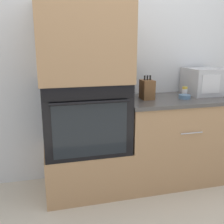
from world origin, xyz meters
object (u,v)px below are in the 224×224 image
at_px(bowl, 185,97).
at_px(condiment_jar_mid, 132,92).
at_px(condiment_jar_near, 185,92).
at_px(wall_oven, 85,116).
at_px(knife_block, 147,89).
at_px(microwave, 202,81).

bearing_deg(bowl, condiment_jar_mid, 147.08).
bearing_deg(condiment_jar_near, wall_oven, -177.41).
relative_size(wall_oven, condiment_jar_near, 7.75).
relative_size(wall_oven, condiment_jar_mid, 11.68).
distance_m(wall_oven, condiment_jar_mid, 0.60).
bearing_deg(knife_block, condiment_jar_mid, 111.05).
height_order(wall_oven, condiment_jar_mid, wall_oven).
bearing_deg(knife_block, wall_oven, -178.30).
bearing_deg(condiment_jar_mid, bowl, -32.92).
xyz_separation_m(bowl, condiment_jar_near, (0.06, 0.11, 0.03)).
height_order(microwave, knife_block, microwave).
xyz_separation_m(wall_oven, condiment_jar_near, (1.04, 0.05, 0.17)).
distance_m(microwave, condiment_jar_near, 0.26).
bearing_deg(knife_block, condiment_jar_near, 3.88).
bearing_deg(microwave, condiment_jar_mid, 170.43).
height_order(knife_block, bowl, knife_block).
xyz_separation_m(microwave, condiment_jar_mid, (-0.74, 0.12, -0.11)).
distance_m(knife_block, condiment_jar_mid, 0.24).
distance_m(condiment_jar_near, condiment_jar_mid, 0.54).
distance_m(wall_oven, knife_block, 0.65).
height_order(microwave, condiment_jar_mid, microwave).
bearing_deg(wall_oven, bowl, -3.43).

